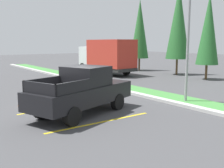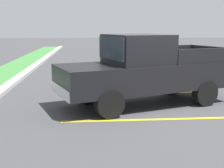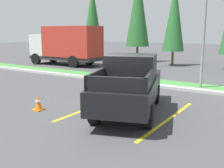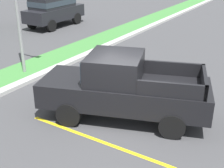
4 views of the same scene
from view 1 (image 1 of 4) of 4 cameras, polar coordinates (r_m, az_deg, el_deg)
name	(u,v)px [view 1 (image 1 of 4)]	position (r m, az deg, el deg)	size (l,w,h in m)	color
ground_plane	(73,112)	(12.47, -8.32, -5.91)	(120.00, 120.00, 0.00)	#424244
parking_line_near	(67,107)	(13.46, -9.57, -4.82)	(0.12, 4.80, 0.01)	yellow
parking_line_far	(101,122)	(10.86, -2.25, -8.04)	(0.12, 4.80, 0.01)	yellow
curb_strip	(152,98)	(15.34, 8.50, -2.85)	(56.00, 0.40, 0.15)	#B2B2AD
grass_median	(166,96)	(16.12, 11.31, -2.52)	(56.00, 1.80, 0.06)	#42843D
pickup_truck_main	(83,91)	(11.94, -6.24, -1.41)	(3.53, 5.55, 2.10)	black
cargo_truck_distant	(107,56)	(26.73, -1.09, 6.01)	(6.86, 2.65, 3.40)	black
street_light	(186,34)	(14.50, 15.37, 10.13)	(0.24, 1.49, 6.05)	gray
cypress_tree_leftmost	(140,29)	(30.54, 5.88, 11.44)	(2.02, 2.02, 7.77)	brown
cypress_tree_left_inner	(178,22)	(27.29, 13.83, 12.64)	(2.25, 2.25, 8.65)	brown
cypress_tree_center	(208,29)	(24.30, 19.70, 10.80)	(1.86, 1.86, 7.15)	brown
traffic_cone	(22,101)	(14.12, -18.42, -3.33)	(0.36, 0.36, 0.60)	orange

